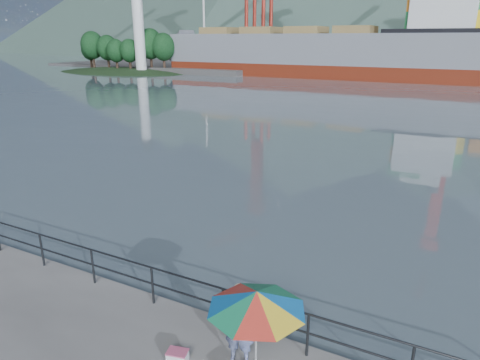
# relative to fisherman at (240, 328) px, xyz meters

# --- Properties ---
(harbor_water) EXTENTS (500.00, 280.00, 0.00)m
(harbor_water) POSITION_rel_fisherman_xyz_m (-3.86, 129.12, -0.82)
(harbor_water) COLOR slate
(harbor_water) RESTS_ON ground
(guardrail) EXTENTS (22.00, 0.06, 1.03)m
(guardrail) POSITION_rel_fisherman_xyz_m (-3.86, 0.82, -0.30)
(guardrail) COLOR #2D3033
(guardrail) RESTS_ON ground
(lighthouse_islet) EXTENTS (48.00, 26.40, 19.20)m
(lighthouse_islet) POSITION_rel_fisherman_xyz_m (-58.83, 61.12, -0.56)
(lighthouse_islet) COLOR #263F1E
(lighthouse_islet) RESTS_ON ground
(fisherman) EXTENTS (0.68, 0.53, 1.63)m
(fisherman) POSITION_rel_fisherman_xyz_m (0.00, 0.00, 0.00)
(fisherman) COLOR navy
(fisherman) RESTS_ON ground
(beach_umbrella) EXTENTS (1.80, 1.80, 2.17)m
(beach_umbrella) POSITION_rel_fisherman_xyz_m (0.61, -0.55, 1.17)
(beach_umbrella) COLOR white
(beach_umbrella) RESTS_ON ground
(cooler_bag) EXTENTS (0.46, 0.36, 0.23)m
(cooler_bag) POSITION_rel_fisherman_xyz_m (-1.13, -0.58, -0.70)
(cooler_bag) COLOR white
(cooler_bag) RESTS_ON ground
(fishing_rod) EXTENTS (0.20, 1.52, 1.07)m
(fishing_rod) POSITION_rel_fisherman_xyz_m (-0.16, 1.28, -0.82)
(fishing_rod) COLOR black
(fishing_rod) RESTS_ON ground
(bulk_carrier) EXTENTS (57.49, 9.95, 14.50)m
(bulk_carrier) POSITION_rel_fisherman_xyz_m (-17.78, 68.92, 3.23)
(bulk_carrier) COLOR maroon
(bulk_carrier) RESTS_ON ground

